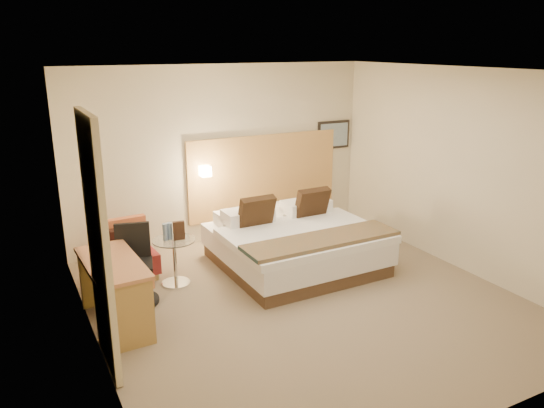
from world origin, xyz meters
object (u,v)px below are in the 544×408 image
lounge_chair (126,255)px  desk_chair (135,272)px  bed (294,243)px  desk (115,274)px  side_table (175,259)px

lounge_chair → desk_chair: desk_chair is taller
bed → desk_chair: bed is taller
lounge_chair → desk: 1.34m
lounge_chair → desk_chair: (-0.06, -0.79, 0.09)m
side_table → desk_chair: bearing=-155.8°
lounge_chair → side_table: bearing=-46.5°
bed → side_table: bed is taller
bed → desk_chair: (-2.23, -0.07, 0.06)m
desk_chair → lounge_chair: bearing=85.3°
bed → desk_chair: size_ratio=2.24×
side_table → desk: 1.16m
bed → lounge_chair: (-2.16, 0.72, -0.03)m
desk → side_table: bearing=39.2°
side_table → desk_chair: (-0.57, -0.26, 0.05)m
lounge_chair → desk: (-0.37, -1.25, 0.30)m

